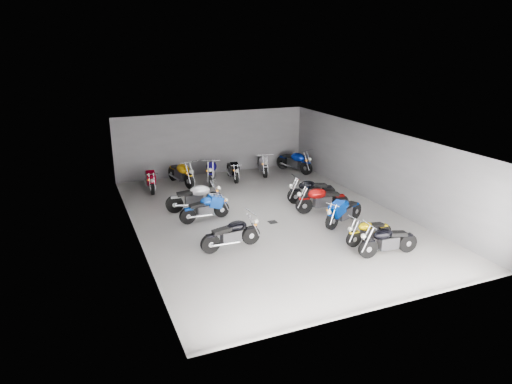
% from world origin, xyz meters
% --- Properties ---
extents(ground, '(14.00, 14.00, 0.00)m').
position_xyz_m(ground, '(0.00, 0.00, 0.00)').
color(ground, gray).
rests_on(ground, ground).
extents(wall_back, '(10.00, 0.10, 3.20)m').
position_xyz_m(wall_back, '(0.00, 7.00, 1.60)').
color(wall_back, slate).
rests_on(wall_back, ground).
extents(wall_left, '(0.10, 14.00, 3.20)m').
position_xyz_m(wall_left, '(-5.00, 0.00, 1.60)').
color(wall_left, slate).
rests_on(wall_left, ground).
extents(wall_right, '(0.10, 14.00, 3.20)m').
position_xyz_m(wall_right, '(5.00, 0.00, 1.60)').
color(wall_right, slate).
rests_on(wall_right, ground).
extents(ceiling, '(10.00, 14.00, 0.04)m').
position_xyz_m(ceiling, '(0.00, 0.00, 3.22)').
color(ceiling, black).
rests_on(ceiling, wall_back).
extents(drain_grate, '(0.32, 0.32, 0.01)m').
position_xyz_m(drain_grate, '(0.00, -0.50, 0.01)').
color(drain_grate, black).
rests_on(drain_grate, ground).
extents(motorcycle_left_c, '(2.13, 0.47, 0.94)m').
position_xyz_m(motorcycle_left_c, '(-2.22, -2.09, 0.51)').
color(motorcycle_left_c, black).
rests_on(motorcycle_left_c, ground).
extents(motorcycle_left_e, '(2.05, 0.49, 0.90)m').
position_xyz_m(motorcycle_left_e, '(-2.31, 0.69, 0.49)').
color(motorcycle_left_e, black).
rests_on(motorcycle_left_e, ground).
extents(motorcycle_left_f, '(2.32, 0.50, 1.02)m').
position_xyz_m(motorcycle_left_f, '(-2.39, 1.90, 0.56)').
color(motorcycle_left_f, black).
rests_on(motorcycle_left_f, ground).
extents(motorcycle_right_a, '(2.10, 0.46, 0.92)m').
position_xyz_m(motorcycle_right_a, '(2.24, -4.48, 0.50)').
color(motorcycle_right_a, black).
rests_on(motorcycle_right_a, ground).
extents(motorcycle_right_b, '(1.86, 0.40, 0.82)m').
position_xyz_m(motorcycle_right_b, '(2.23, -3.49, 0.45)').
color(motorcycle_right_b, black).
rests_on(motorcycle_right_b, ground).
extents(motorcycle_right_c, '(2.04, 0.94, 0.94)m').
position_xyz_m(motorcycle_right_c, '(2.39, -1.69, 0.51)').
color(motorcycle_right_c, black).
rests_on(motorcycle_right_c, ground).
extents(motorcycle_right_d, '(2.24, 0.57, 0.99)m').
position_xyz_m(motorcycle_right_d, '(2.28, -0.25, 0.54)').
color(motorcycle_right_d, black).
rests_on(motorcycle_right_d, ground).
extents(motorcycle_right_e, '(2.19, 0.50, 0.96)m').
position_xyz_m(motorcycle_right_e, '(2.48, 0.98, 0.53)').
color(motorcycle_right_e, black).
rests_on(motorcycle_right_e, ground).
extents(motorcycle_back_a, '(0.45, 2.16, 0.95)m').
position_xyz_m(motorcycle_back_a, '(-3.61, 5.30, 0.52)').
color(motorcycle_back_a, black).
rests_on(motorcycle_back_a, ground).
extents(motorcycle_back_b, '(0.75, 2.34, 1.04)m').
position_xyz_m(motorcycle_back_b, '(-2.07, 5.59, 0.57)').
color(motorcycle_back_b, black).
rests_on(motorcycle_back_b, ground).
extents(motorcycle_back_c, '(1.02, 2.28, 1.05)m').
position_xyz_m(motorcycle_back_c, '(-0.56, 5.46, 0.57)').
color(motorcycle_back_c, black).
rests_on(motorcycle_back_c, ground).
extents(motorcycle_back_d, '(0.46, 2.03, 0.89)m').
position_xyz_m(motorcycle_back_d, '(0.51, 5.44, 0.49)').
color(motorcycle_back_d, black).
rests_on(motorcycle_back_d, ground).
extents(motorcycle_back_e, '(0.67, 2.17, 0.97)m').
position_xyz_m(motorcycle_back_e, '(2.30, 5.83, 0.53)').
color(motorcycle_back_e, black).
rests_on(motorcycle_back_e, ground).
extents(motorcycle_back_f, '(1.03, 2.25, 1.04)m').
position_xyz_m(motorcycle_back_f, '(4.01, 5.53, 0.57)').
color(motorcycle_back_f, black).
rests_on(motorcycle_back_f, ground).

